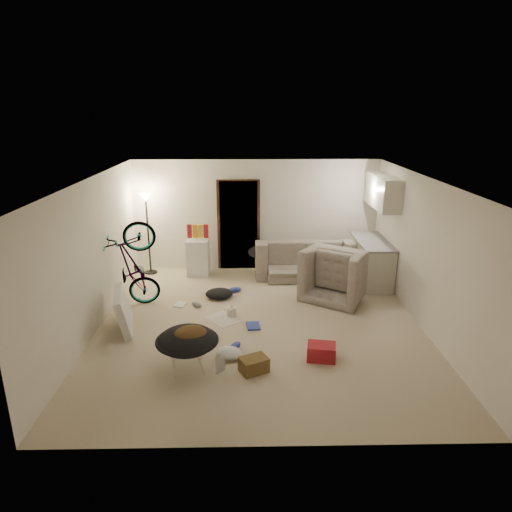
{
  "coord_description": "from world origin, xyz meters",
  "views": [
    {
      "loc": [
        -0.21,
        -7.14,
        3.56
      ],
      "look_at": [
        -0.05,
        0.6,
        1.05
      ],
      "focal_mm": 32.0,
      "sensor_mm": 36.0,
      "label": 1
    }
  ],
  "objects_px": {
    "floor_lamp": "(147,217)",
    "juicer": "(232,311)",
    "sofa": "(303,262)",
    "bicycle": "(135,284)",
    "drink_case_a": "(254,365)",
    "mini_fridge": "(198,257)",
    "armchair": "(340,277)",
    "tv_box": "(123,310)",
    "drink_case_b": "(321,352)",
    "kitchen_counter": "(371,262)",
    "saucer_chair": "(187,346)"
  },
  "relations": [
    {
      "from": "floor_lamp",
      "to": "sofa",
      "type": "bearing_deg",
      "value": -3.33
    },
    {
      "from": "sofa",
      "to": "tv_box",
      "type": "relative_size",
      "value": 2.16
    },
    {
      "from": "sofa",
      "to": "bicycle",
      "type": "xyz_separation_m",
      "value": [
        -3.34,
        -1.66,
        0.14
      ]
    },
    {
      "from": "floor_lamp",
      "to": "mini_fridge",
      "type": "xyz_separation_m",
      "value": [
        1.1,
        -0.1,
        -0.9
      ]
    },
    {
      "from": "armchair",
      "to": "bicycle",
      "type": "height_order",
      "value": "bicycle"
    },
    {
      "from": "bicycle",
      "to": "saucer_chair",
      "type": "relative_size",
      "value": 1.92
    },
    {
      "from": "floor_lamp",
      "to": "mini_fridge",
      "type": "height_order",
      "value": "floor_lamp"
    },
    {
      "from": "floor_lamp",
      "to": "juicer",
      "type": "bearing_deg",
      "value": -50.48
    },
    {
      "from": "floor_lamp",
      "to": "mini_fridge",
      "type": "distance_m",
      "value": 1.43
    },
    {
      "from": "juicer",
      "to": "saucer_chair",
      "type": "bearing_deg",
      "value": -108.04
    },
    {
      "from": "sofa",
      "to": "armchair",
      "type": "bearing_deg",
      "value": 115.57
    },
    {
      "from": "sofa",
      "to": "mini_fridge",
      "type": "relative_size",
      "value": 2.64
    },
    {
      "from": "mini_fridge",
      "to": "drink_case_a",
      "type": "relative_size",
      "value": 2.14
    },
    {
      "from": "mini_fridge",
      "to": "armchair",
      "type": "bearing_deg",
      "value": -21.91
    },
    {
      "from": "floor_lamp",
      "to": "bicycle",
      "type": "relative_size",
      "value": 1.06
    },
    {
      "from": "bicycle",
      "to": "armchair",
      "type": "bearing_deg",
      "value": -91.23
    },
    {
      "from": "saucer_chair",
      "to": "tv_box",
      "type": "height_order",
      "value": "tv_box"
    },
    {
      "from": "bicycle",
      "to": "mini_fridge",
      "type": "xyz_separation_m",
      "value": [
        1.0,
        1.76,
        -0.04
      ]
    },
    {
      "from": "drink_case_b",
      "to": "tv_box",
      "type": "bearing_deg",
      "value": 171.15
    },
    {
      "from": "tv_box",
      "to": "floor_lamp",
      "type": "bearing_deg",
      "value": 78.74
    },
    {
      "from": "floor_lamp",
      "to": "drink_case_b",
      "type": "xyz_separation_m",
      "value": [
        3.28,
        -3.82,
        -1.19
      ]
    },
    {
      "from": "juicer",
      "to": "mini_fridge",
      "type": "bearing_deg",
      "value": 110.05
    },
    {
      "from": "mini_fridge",
      "to": "juicer",
      "type": "relative_size",
      "value": 3.38
    },
    {
      "from": "sofa",
      "to": "drink_case_b",
      "type": "xyz_separation_m",
      "value": [
        -0.15,
        -3.62,
        -0.19
      ]
    },
    {
      "from": "armchair",
      "to": "juicer",
      "type": "xyz_separation_m",
      "value": [
        -2.13,
        -0.94,
        -0.28
      ]
    },
    {
      "from": "sofa",
      "to": "drink_case_a",
      "type": "distance_m",
      "value": 4.11
    },
    {
      "from": "sofa",
      "to": "tv_box",
      "type": "distance_m",
      "value": 4.2
    },
    {
      "from": "mini_fridge",
      "to": "saucer_chair",
      "type": "xyz_separation_m",
      "value": [
        0.24,
        -3.95,
        -0.03
      ]
    },
    {
      "from": "floor_lamp",
      "to": "bicycle",
      "type": "xyz_separation_m",
      "value": [
        0.1,
        -1.86,
        -0.86
      ]
    },
    {
      "from": "drink_case_b",
      "to": "bicycle",
      "type": "bearing_deg",
      "value": 158.12
    },
    {
      "from": "bicycle",
      "to": "tv_box",
      "type": "xyz_separation_m",
      "value": [
        0.0,
        -0.89,
        -0.12
      ]
    },
    {
      "from": "drink_case_b",
      "to": "juicer",
      "type": "distance_m",
      "value": 2.04
    },
    {
      "from": "floor_lamp",
      "to": "bicycle",
      "type": "height_order",
      "value": "floor_lamp"
    },
    {
      "from": "floor_lamp",
      "to": "sofa",
      "type": "relative_size",
      "value": 0.84
    },
    {
      "from": "kitchen_counter",
      "to": "mini_fridge",
      "type": "height_order",
      "value": "kitchen_counter"
    },
    {
      "from": "saucer_chair",
      "to": "juicer",
      "type": "distance_m",
      "value": 1.85
    },
    {
      "from": "mini_fridge",
      "to": "bicycle",
      "type": "bearing_deg",
      "value": -118.13
    },
    {
      "from": "bicycle",
      "to": "drink_case_a",
      "type": "xyz_separation_m",
      "value": [
        2.17,
        -2.28,
        -0.34
      ]
    },
    {
      "from": "armchair",
      "to": "tv_box",
      "type": "distance_m",
      "value": 4.17
    },
    {
      "from": "mini_fridge",
      "to": "tv_box",
      "type": "xyz_separation_m",
      "value": [
        -1.0,
        -2.65,
        -0.08
      ]
    },
    {
      "from": "kitchen_counter",
      "to": "saucer_chair",
      "type": "height_order",
      "value": "kitchen_counter"
    },
    {
      "from": "drink_case_a",
      "to": "juicer",
      "type": "bearing_deg",
      "value": 75.44
    },
    {
      "from": "bicycle",
      "to": "drink_case_b",
      "type": "relative_size",
      "value": 4.12
    },
    {
      "from": "bicycle",
      "to": "tv_box",
      "type": "bearing_deg",
      "value": 171.75
    },
    {
      "from": "kitchen_counter",
      "to": "saucer_chair",
      "type": "xyz_separation_m",
      "value": [
        -3.49,
        -3.4,
        -0.06
      ]
    },
    {
      "from": "armchair",
      "to": "mini_fridge",
      "type": "height_order",
      "value": "mini_fridge"
    },
    {
      "from": "saucer_chair",
      "to": "kitchen_counter",
      "type": "bearing_deg",
      "value": 44.28
    },
    {
      "from": "tv_box",
      "to": "kitchen_counter",
      "type": "bearing_deg",
      "value": 10.55
    },
    {
      "from": "tv_box",
      "to": "drink_case_b",
      "type": "xyz_separation_m",
      "value": [
        3.18,
        -1.07,
        -0.21
      ]
    },
    {
      "from": "floor_lamp",
      "to": "drink_case_b",
      "type": "bearing_deg",
      "value": -49.29
    }
  ]
}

